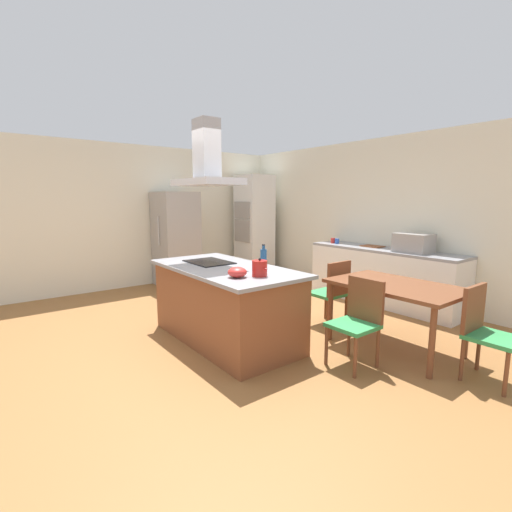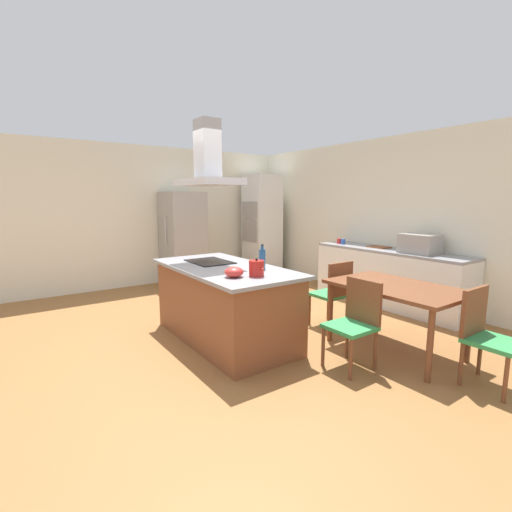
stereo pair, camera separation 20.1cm
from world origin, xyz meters
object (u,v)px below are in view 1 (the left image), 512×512
at_px(tea_kettle, 260,268).
at_px(coffee_mug_red, 333,241).
at_px(mixing_bowl, 237,272).
at_px(refrigerator, 176,239).
at_px(dining_table, 396,291).
at_px(coffee_mug_blue, 337,241).
at_px(chair_at_left_end, 332,289).
at_px(countertop_microwave, 413,243).
at_px(chair_facing_island, 358,316).
at_px(range_hood, 207,164).
at_px(cooktop, 209,262).
at_px(olive_oil_bottle, 264,259).
at_px(cutting_board, 372,246).
at_px(wall_oven_stack, 254,225).
at_px(chair_at_right_end, 484,327).

relative_size(tea_kettle, coffee_mug_red, 2.33).
height_order(mixing_bowl, refrigerator, refrigerator).
bearing_deg(refrigerator, dining_table, 7.75).
relative_size(coffee_mug_blue, chair_at_left_end, 0.10).
height_order(tea_kettle, coffee_mug_red, tea_kettle).
bearing_deg(tea_kettle, refrigerator, 167.82).
bearing_deg(chair_at_left_end, dining_table, 0.00).
height_order(countertop_microwave, chair_facing_island, countertop_microwave).
distance_m(coffee_mug_blue, range_hood, 3.05).
bearing_deg(tea_kettle, coffee_mug_blue, 115.49).
relative_size(coffee_mug_red, coffee_mug_blue, 1.00).
relative_size(coffee_mug_blue, chair_facing_island, 0.10).
xyz_separation_m(cooktop, refrigerator, (-2.61, 0.79, 0.00)).
xyz_separation_m(olive_oil_bottle, refrigerator, (-3.38, 0.52, -0.11)).
relative_size(cutting_board, range_hood, 0.38).
height_order(chair_at_left_end, chair_facing_island, same).
xyz_separation_m(wall_oven_stack, chair_at_right_end, (5.20, -1.26, -0.59)).
distance_m(tea_kettle, chair_facing_island, 1.12).
bearing_deg(dining_table, cooktop, -141.64).
distance_m(coffee_mug_red, range_hood, 3.06).
relative_size(coffee_mug_red, range_hood, 0.10).
distance_m(mixing_bowl, chair_at_left_end, 1.66).
height_order(cooktop, range_hood, range_hood).
xyz_separation_m(coffee_mug_red, chair_at_right_end, (3.06, -1.42, -0.44)).
height_order(refrigerator, chair_at_left_end, refrigerator).
bearing_deg(chair_facing_island, wall_oven_stack, 155.74).
distance_m(tea_kettle, chair_at_left_end, 1.47).
height_order(cutting_board, chair_at_right_end, cutting_board).
height_order(tea_kettle, chair_at_left_end, tea_kettle).
bearing_deg(cooktop, wall_oven_stack, 133.75).
bearing_deg(dining_table, mixing_bowl, -116.79).
distance_m(refrigerator, chair_at_left_end, 3.52).
bearing_deg(chair_at_left_end, wall_oven_stack, 159.42).
xyz_separation_m(countertop_microwave, cutting_board, (-0.74, 0.05, -0.13)).
bearing_deg(dining_table, chair_facing_island, -90.00).
bearing_deg(coffee_mug_blue, cutting_board, 11.24).
distance_m(tea_kettle, chair_at_right_end, 2.19).
bearing_deg(dining_table, coffee_mug_blue, 145.28).
bearing_deg(coffee_mug_blue, dining_table, -34.72).
height_order(coffee_mug_red, cutting_board, coffee_mug_red).
xyz_separation_m(cooktop, coffee_mug_red, (-0.40, 2.81, 0.04)).
bearing_deg(chair_at_left_end, cutting_board, 107.41).
xyz_separation_m(cooktop, range_hood, (0.00, 0.00, 1.20)).
xyz_separation_m(tea_kettle, wall_oven_stack, (-3.57, 2.64, 0.12)).
distance_m(coffee_mug_blue, chair_at_right_end, 3.31).
bearing_deg(chair_facing_island, olive_oil_bottle, -155.34).
xyz_separation_m(cutting_board, dining_table, (1.40, -1.55, -0.24)).
relative_size(countertop_microwave, cutting_board, 1.47).
relative_size(cooktop, olive_oil_bottle, 2.10).
bearing_deg(chair_facing_island, mixing_bowl, -130.85).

